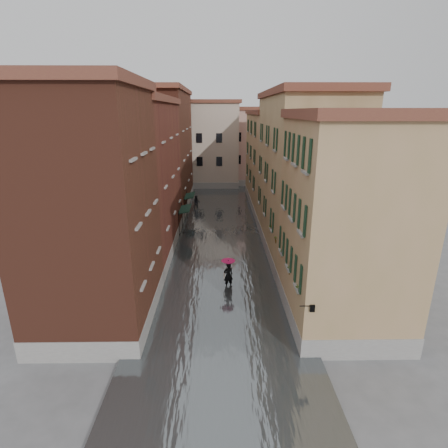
{
  "coord_description": "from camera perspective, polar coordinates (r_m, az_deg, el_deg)",
  "views": [
    {
      "loc": [
        -0.04,
        -20.44,
        11.89
      ],
      "look_at": [
        0.36,
        6.93,
        3.0
      ],
      "focal_mm": 28.0,
      "sensor_mm": 36.0,
      "label": 1
    }
  ],
  "objects": [
    {
      "name": "pedestrian_far",
      "position": [
        43.84,
        -4.48,
        3.46
      ],
      "size": [
        1.05,
        0.9,
        1.86
      ],
      "primitive_type": "imported",
      "rotation": [
        0.0,
        0.0,
        0.24
      ],
      "color": "black",
      "rests_on": "ground"
    },
    {
      "name": "building_right_near",
      "position": [
        20.67,
        19.13,
        -0.31
      ],
      "size": [
        6.0,
        8.0,
        11.5
      ],
      "primitive_type": "cube",
      "color": "#9A804F",
      "rests_on": "ground"
    },
    {
      "name": "building_right_far",
      "position": [
        45.41,
        8.23,
        10.04
      ],
      "size": [
        6.0,
        16.0,
        11.5
      ],
      "primitive_type": "cube",
      "color": "#9A804F",
      "rests_on": "ground"
    },
    {
      "name": "floodwater",
      "position": [
        35.45,
        -0.72,
        -1.43
      ],
      "size": [
        10.0,
        60.0,
        0.2
      ],
      "primitive_type": "cube",
      "color": "#52575A",
      "rests_on": "ground"
    },
    {
      "name": "building_left_far",
      "position": [
        45.24,
        -9.87,
        11.53
      ],
      "size": [
        6.0,
        16.0,
        14.0
      ],
      "primitive_type": "cube",
      "color": "brown",
      "rests_on": "ground"
    },
    {
      "name": "awning_near",
      "position": [
        35.23,
        -6.41,
        2.37
      ],
      "size": [
        1.09,
        3.08,
        2.8
      ],
      "color": "black",
      "rests_on": "ground"
    },
    {
      "name": "building_end_pink",
      "position": [
        61.02,
        4.97,
        12.39
      ],
      "size": [
        10.0,
        9.0,
        12.0
      ],
      "primitive_type": "cube",
      "color": "tan",
      "rests_on": "ground"
    },
    {
      "name": "window_planters",
      "position": [
        22.73,
        9.8,
        -3.91
      ],
      "size": [
        0.59,
        10.57,
        0.84
      ],
      "color": "#A05D34",
      "rests_on": "ground"
    },
    {
      "name": "wall_lantern",
      "position": [
        17.5,
        14.13,
        -13.11
      ],
      "size": [
        0.71,
        0.22,
        0.35
      ],
      "color": "black",
      "rests_on": "ground"
    },
    {
      "name": "building_left_near",
      "position": [
        20.43,
        -20.72,
        1.51
      ],
      "size": [
        6.0,
        8.0,
        13.0
      ],
      "primitive_type": "cube",
      "color": "brown",
      "rests_on": "ground"
    },
    {
      "name": "ground",
      "position": [
        23.64,
        -0.63,
        -12.2
      ],
      "size": [
        120.0,
        120.0,
        0.0
      ],
      "primitive_type": "plane",
      "color": "#5B5B5D",
      "rests_on": "ground"
    },
    {
      "name": "building_left_mid",
      "position": [
        30.77,
        -13.99,
        6.9
      ],
      "size": [
        6.0,
        14.0,
        12.5
      ],
      "primitive_type": "cube",
      "color": "brown",
      "rests_on": "ground"
    },
    {
      "name": "awning_far",
      "position": [
        40.73,
        -5.68,
        4.53
      ],
      "size": [
        1.09,
        3.06,
        2.8
      ],
      "color": "black",
      "rests_on": "ground"
    },
    {
      "name": "building_right_mid",
      "position": [
        30.74,
        12.53,
        7.47
      ],
      "size": [
        6.0,
        14.0,
        13.0
      ],
      "primitive_type": "cube",
      "color": "tan",
      "rests_on": "ground"
    },
    {
      "name": "pedestrian_main",
      "position": [
        24.51,
        0.69,
        -7.74
      ],
      "size": [
        0.99,
        0.99,
        2.06
      ],
      "color": "black",
      "rests_on": "ground"
    },
    {
      "name": "building_end_cream",
      "position": [
        58.76,
        -3.8,
        12.69
      ],
      "size": [
        12.0,
        9.0,
        13.0
      ],
      "primitive_type": "cube",
      "color": "#B3A18E",
      "rests_on": "ground"
    }
  ]
}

